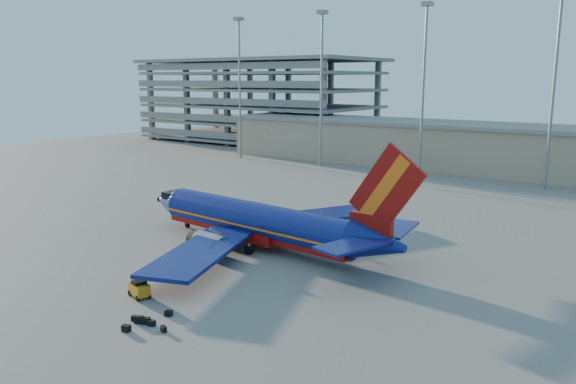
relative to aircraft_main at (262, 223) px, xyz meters
name	(u,v)px	position (x,y,z in m)	size (l,w,h in m)	color
ground	(285,245)	(1.49, 1.92, -2.45)	(220.00, 220.00, 0.00)	slate
terminal_building	(531,151)	(11.49, 59.92, 1.87)	(122.00, 16.00, 8.50)	gray
parking_garage	(260,97)	(-60.51, 75.97, 9.28)	(62.00, 32.00, 21.40)	slate
light_mast_row	(485,71)	(6.49, 47.92, 15.10)	(101.60, 1.60, 28.65)	gray
aircraft_main	(262,223)	(0.00, 0.00, 0.00)	(33.89, 32.52, 11.47)	navy
baggage_tug	(139,289)	(0.46, -15.78, -1.76)	(2.07, 1.56, 1.32)	orange
luggage_pile	(146,321)	(4.68, -18.78, -2.23)	(3.43, 3.90, 0.52)	black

